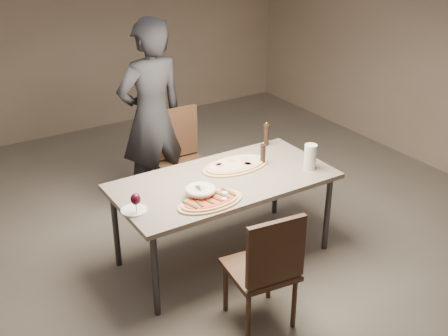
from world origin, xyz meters
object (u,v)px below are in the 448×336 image
bread_basket (200,192)px  carafe (310,157)px  pepper_mill_left (266,134)px  ham_pizza (236,165)px  zucchini_pizza (211,201)px  chair_near (267,265)px  chair_far (182,155)px  dining_table (224,185)px  diner (152,117)px

bread_basket → carafe: bearing=-2.8°
carafe → pepper_mill_left: bearing=91.9°
carafe → ham_pizza: bearing=144.6°
zucchini_pizza → chair_near: bearing=-62.4°
chair_far → chair_near: bearing=81.3°
pepper_mill_left → chair_near: (-0.91, -1.28, -0.33)m
zucchini_pizza → pepper_mill_left: size_ratio=2.36×
chair_far → pepper_mill_left: bearing=135.6°
dining_table → bread_basket: bread_basket is taller
zucchini_pizza → diner: (0.20, 1.41, 0.18)m
chair_near → diner: size_ratio=0.50×
pepper_mill_left → diner: size_ratio=0.12×
zucchini_pizza → chair_far: size_ratio=0.54×
ham_pizza → bread_basket: 0.61m
chair_near → diner: (0.13, 2.03, 0.41)m
dining_table → carafe: 0.77m
dining_table → zucchini_pizza: bearing=-136.5°
zucchini_pizza → carafe: 1.02m
ham_pizza → diner: size_ratio=0.33×
pepper_mill_left → chair_near: 1.61m
pepper_mill_left → diner: diner is taller
dining_table → chair_far: size_ratio=1.80×
ham_pizza → pepper_mill_left: bearing=23.3°
ham_pizza → chair_far: (-0.08, 0.83, -0.21)m
dining_table → zucchini_pizza: zucchini_pizza is taller
zucchini_pizza → bread_basket: bread_basket is taller
dining_table → carafe: bearing=-16.9°
chair_far → zucchini_pizza: bearing=73.2°
zucchini_pizza → diner: size_ratio=0.28×
carafe → chair_near: (-0.94, -0.68, -0.33)m
dining_table → diner: size_ratio=0.96×
dining_table → diner: bearing=94.7°
ham_pizza → diner: 1.05m
ham_pizza → diner: diner is taller
zucchini_pizza → ham_pizza: size_ratio=0.86×
diner → pepper_mill_left: bearing=130.9°
chair_near → pepper_mill_left: bearing=61.6°
carafe → chair_far: (-0.59, 1.19, -0.30)m
chair_near → chair_far: 1.90m
dining_table → pepper_mill_left: 0.81m
pepper_mill_left → diner: bearing=136.4°
chair_near → diner: bearing=93.7°
dining_table → chair_far: 0.99m
ham_pizza → carafe: bearing=-37.8°
ham_pizza → chair_far: 0.86m
bread_basket → chair_far: chair_far is taller
bread_basket → carafe: size_ratio=1.09×
bread_basket → chair_far: (0.45, 1.14, -0.24)m
zucchini_pizza → chair_near: size_ratio=0.57×
dining_table → diner: diner is taller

